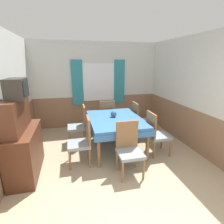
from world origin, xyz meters
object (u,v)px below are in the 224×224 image
Objects in this scene: dining_table at (115,122)px; chair_left_far at (80,124)px; chair_right_far at (139,119)px; tv at (16,88)px; chair_right_near at (156,133)px; chair_left_near at (82,140)px; chair_head_window at (107,116)px; sideboard at (23,143)px; chair_head_near at (129,147)px; vase at (114,114)px.

dining_table is 1.64× the size of chair_left_far.
tv is at bearing -67.21° from chair_right_far.
chair_right_near and chair_left_near have the same top height.
chair_head_window is 0.68× the size of sideboard.
sideboard reaches higher than chair_head_near.
sideboard is (-1.06, -1.05, 0.10)m from chair_left_far.
chair_head_window is at bearing 88.92° from vase.
chair_right_near is 0.68× the size of sideboard.
chair_head_near is (-0.00, -0.99, -0.14)m from dining_table.
chair_left_near is at bearing 4.94° from sideboard.
chair_left_near is (-0.80, -0.48, -0.14)m from dining_table.
dining_table is at bearing -90.00° from chair_head_near.
vase is (-0.02, 1.08, 0.32)m from chair_head_near.
chair_right_far is (1.59, 0.00, 0.00)m from chair_left_far.
dining_table is 11.26× the size of vase.
chair_right_near reaches higher than dining_table.
chair_left_far and chair_head_window have the same top height.
chair_head_near is 0.68× the size of sideboard.
chair_left_near and chair_head_window have the same top height.
chair_left_far is at bearing -61.65° from chair_head_near.
chair_right_near and chair_right_far have the same top height.
chair_head_near reaches higher than dining_table.
chair_left_far is at bearing 0.00° from chair_left_near.
chair_head_near is 1.13m from vase.
chair_head_near is 1.90m from sideboard.
tv reaches higher than chair_right_far.
chair_left_far is 1.00× the size of chair_right_far.
chair_head_near is 1.00× the size of chair_left_near.
dining_table is at bearing -58.84° from chair_left_near.
chair_head_window is (-0.00, 0.99, -0.14)m from dining_table.
chair_head_near is at bearing -90.00° from dining_table.
sideboard is at bearing -160.12° from vase.
chair_right_near is (0.80, -0.48, -0.14)m from dining_table.
chair_head_window is 0.96m from vase.
dining_table is 1.94m from sideboard.
chair_right_far is (0.00, 0.96, 0.00)m from chair_right_near.
vase reaches higher than dining_table.
chair_head_window is at bearing -90.00° from chair_head_near.
chair_head_window is 2.17× the size of tv.
chair_right_far is at bearing 25.67° from vase.
tv is at bearing -158.56° from vase.
dining_table is at bearing 18.73° from tv.
tv reaches higher than sideboard.
sideboard is 1.96m from vase.
chair_right_near is 1.86m from chair_left_far.
chair_right_far reaches higher than dining_table.
tv reaches higher than vase.
chair_right_near is 1.00× the size of chair_left_near.
tv is (-1.02, -0.13, 1.08)m from chair_left_near.
chair_right_near is 0.96m from chair_right_far.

